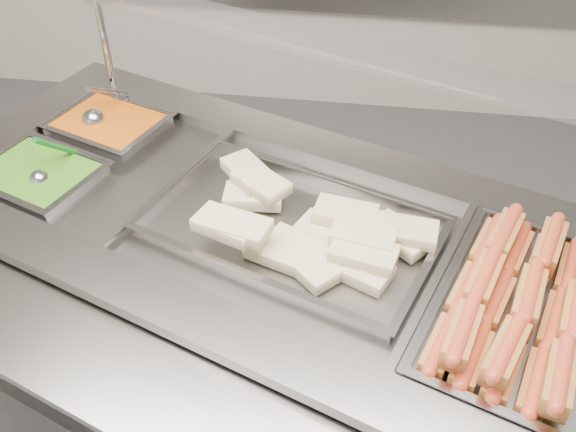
# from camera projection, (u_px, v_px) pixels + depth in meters

# --- Properties ---
(steam_counter) EXTENTS (2.17, 1.52, 0.95)m
(steam_counter) POSITION_uv_depth(u_px,v_px,m) (273.00, 333.00, 1.99)
(steam_counter) COLOR slate
(steam_counter) RESTS_ON ground
(tray_rail) EXTENTS (1.87, 1.01, 0.06)m
(tray_rail) POSITION_uv_depth(u_px,v_px,m) (143.00, 381.00, 1.36)
(tray_rail) COLOR gray
(tray_rail) RESTS_ON steam_counter
(sneeze_guard) EXTENTS (1.74, 0.91, 0.47)m
(sneeze_guard) POSITION_uv_depth(u_px,v_px,m) (314.00, 45.00, 1.58)
(sneeze_guard) COLOR silver
(sneeze_guard) RESTS_ON steam_counter
(pan_hotdogs) EXTENTS (0.54, 0.67, 0.11)m
(pan_hotdogs) POSITION_uv_depth(u_px,v_px,m) (520.00, 321.00, 1.47)
(pan_hotdogs) COLOR gray
(pan_hotdogs) RESTS_ON steam_counter
(pan_wraps) EXTENTS (0.82, 0.65, 0.07)m
(pan_wraps) POSITION_uv_depth(u_px,v_px,m) (292.00, 232.00, 1.68)
(pan_wraps) COLOR gray
(pan_wraps) RESTS_ON steam_counter
(pan_beans) EXTENTS (0.39, 0.35, 0.11)m
(pan_beans) POSITION_uv_depth(u_px,v_px,m) (111.00, 133.00, 2.06)
(pan_beans) COLOR gray
(pan_beans) RESTS_ON steam_counter
(pan_peas) EXTENTS (0.39, 0.35, 0.11)m
(pan_peas) POSITION_uv_depth(u_px,v_px,m) (40.00, 184.00, 1.86)
(pan_peas) COLOR gray
(pan_peas) RESTS_ON steam_counter
(hotdogs_in_buns) EXTENTS (0.45, 0.61, 0.12)m
(hotdogs_in_buns) POSITION_uv_depth(u_px,v_px,m) (518.00, 302.00, 1.44)
(hotdogs_in_buns) COLOR brown
(hotdogs_in_buns) RESTS_ON pan_hotdogs
(tortilla_wraps) EXTENTS (0.61, 0.48, 0.10)m
(tortilla_wraps) POSITION_uv_depth(u_px,v_px,m) (313.00, 230.00, 1.62)
(tortilla_wraps) COLOR tan
(tortilla_wraps) RESTS_ON pan_wraps
(ladle) EXTENTS (0.10, 0.20, 0.15)m
(ladle) POSITION_uv_depth(u_px,v_px,m) (94.00, 118.00, 2.03)
(ladle) COLOR #A2A2A6
(ladle) RESTS_ON pan_beans
(serving_spoon) EXTENTS (0.09, 0.17, 0.16)m
(serving_spoon) POSITION_uv_depth(u_px,v_px,m) (43.00, 174.00, 1.81)
(serving_spoon) COLOR #A2A2A6
(serving_spoon) RESTS_ON pan_peas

